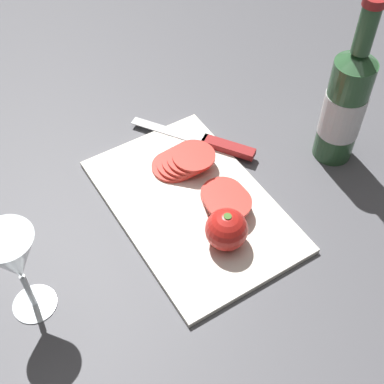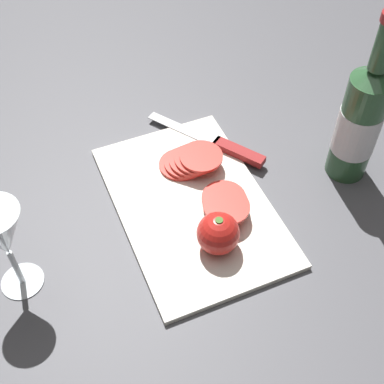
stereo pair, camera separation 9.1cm
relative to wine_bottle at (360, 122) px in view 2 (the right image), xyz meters
name	(u,v)px [view 2 (the right image)]	position (x,y,z in m)	size (l,w,h in m)	color
ground_plane	(171,184)	(-0.09, -0.31, -0.12)	(3.00, 3.00, 0.00)	#4C4C51
cutting_board	(192,205)	(-0.03, -0.30, -0.11)	(0.39, 0.25, 0.01)	silver
wine_bottle	(360,122)	(0.00, 0.00, 0.00)	(0.08, 0.08, 0.33)	#2D5633
wine_glass	(2,237)	(0.01, -0.61, 0.00)	(0.08, 0.08, 0.18)	silver
whole_tomato	(218,233)	(0.07, -0.30, -0.07)	(0.07, 0.07, 0.07)	red
knife	(228,148)	(-0.12, -0.18, -0.10)	(0.22, 0.16, 0.01)	silver
tomato_slice_stack_near	(191,161)	(-0.11, -0.27, -0.09)	(0.10, 0.11, 0.03)	red
tomato_slice_stack_far	(225,202)	(0.00, -0.25, -0.09)	(0.12, 0.09, 0.03)	red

